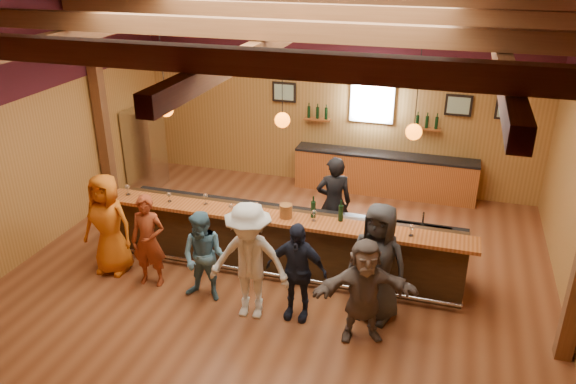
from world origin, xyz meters
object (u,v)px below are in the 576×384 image
customer_white (249,262)px  bartender (334,203)px  customer_denim (204,257)px  stainless_fridge (145,149)px  ice_bucket (286,211)px  bar_counter (286,239)px  customer_brown (364,291)px  customer_redvest (149,241)px  back_bar_cabinet (384,174)px  customer_orange (108,224)px  bottle_a (313,209)px  customer_navy (296,271)px  customer_dark (378,263)px

customer_white → bartender: 2.54m
customer_denim → customer_white: 0.88m
stainless_fridge → ice_bucket: bearing=-33.3°
bar_counter → customer_white: size_ratio=3.36×
bar_counter → customer_denim: customer_denim is taller
stainless_fridge → customer_brown: bearing=-34.9°
stainless_fridge → customer_redvest: stainless_fridge is taller
customer_redvest → ice_bucket: customer_redvest is taller
back_bar_cabinet → customer_brown: customer_brown is taller
customer_orange → ice_bucket: size_ratio=7.94×
stainless_fridge → bottle_a: stainless_fridge is taller
customer_redvest → ice_bucket: (2.07, 0.86, 0.43)m
customer_navy → customer_white: bearing=-165.4°
bottle_a → customer_orange: bearing=-165.7°
customer_white → stainless_fridge: bearing=131.3°
customer_white → ice_bucket: bearing=76.8°
customer_redvest → customer_navy: customer_redvest is taller
bar_counter → bottle_a: size_ratio=16.98×
bartender → customer_brown: bearing=93.5°
customer_dark → bottle_a: bearing=159.3°
customer_orange → bartender: 3.94m
customer_brown → customer_dark: (0.10, 0.54, 0.14)m
bar_counter → customer_brown: 2.25m
customer_redvest → customer_white: customer_white is taller
customer_orange → customer_brown: bearing=-8.7°
back_bar_cabinet → customer_orange: 6.10m
customer_redvest → bottle_a: bearing=15.9°
back_bar_cabinet → ice_bucket: (-1.09, -3.88, 0.75)m
customer_orange → customer_dark: size_ratio=0.95×
customer_denim → bottle_a: customer_denim is taller
customer_navy → bartender: bartender is taller
bartender → bottle_a: bartender is taller
stainless_fridge → customer_denim: stainless_fridge is taller
customer_white → customer_brown: (1.71, -0.04, -0.14)m
customer_orange → customer_denim: (1.88, -0.29, -0.14)m
back_bar_cabinet → bottle_a: 3.88m
customer_orange → bartender: (3.43, 1.94, -0.01)m
customer_brown → customer_redvest: bearing=154.6°
bar_counter → customer_redvest: 2.31m
stainless_fridge → bartender: 4.97m
back_bar_cabinet → customer_denim: customer_denim is taller
customer_denim → ice_bucket: bearing=46.6°
ice_bucket → bottle_a: bearing=18.2°
customer_brown → customer_dark: bearing=60.2°
customer_white → customer_dark: bearing=11.7°
bar_counter → bottle_a: bottle_a is taller
customer_denim → customer_dark: bearing=9.0°
back_bar_cabinet → ice_bucket: ice_bucket is taller
bottle_a → customer_denim: bearing=-141.8°
customer_orange → customer_denim: customer_orange is taller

